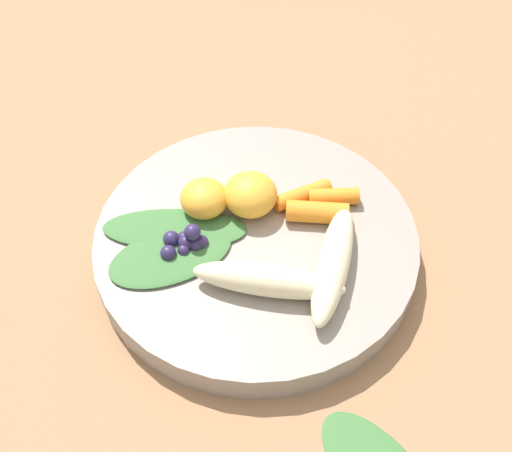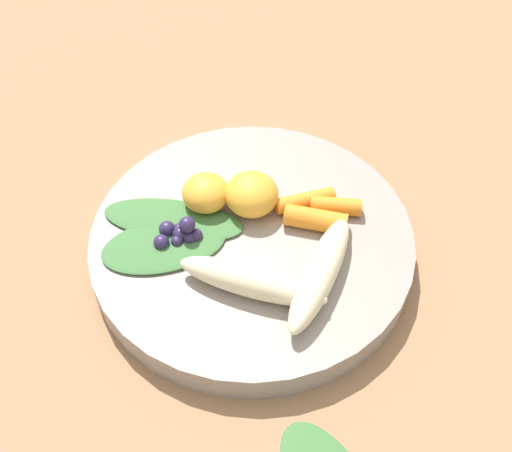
{
  "view_description": "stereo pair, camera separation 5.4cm",
  "coord_description": "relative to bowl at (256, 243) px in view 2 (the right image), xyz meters",
  "views": [
    {
      "loc": [
        0.35,
        -0.06,
        0.45
      ],
      "look_at": [
        0.0,
        0.0,
        0.04
      ],
      "focal_mm": 44.38,
      "sensor_mm": 36.0,
      "label": 1
    },
    {
      "loc": [
        0.35,
        -0.0,
        0.45
      ],
      "look_at": [
        0.0,
        0.0,
        0.04
      ],
      "focal_mm": 44.38,
      "sensor_mm": 36.0,
      "label": 2
    }
  ],
  "objects": [
    {
      "name": "carrot_mid_left",
      "position": [
        -0.02,
        0.07,
        0.02
      ],
      "size": [
        0.02,
        0.05,
        0.02
      ],
      "primitive_type": "cylinder",
      "rotation": [
        0.0,
        1.57,
        1.45
      ],
      "color": "orange",
      "rests_on": "bowl"
    },
    {
      "name": "bowl",
      "position": [
        0.0,
        0.0,
        0.0
      ],
      "size": [
        0.28,
        0.28,
        0.03
      ],
      "primitive_type": "cylinder",
      "color": "gray",
      "rests_on": "ground_plane"
    },
    {
      "name": "blueberry_pile",
      "position": [
        0.01,
        -0.06,
        0.02
      ],
      "size": [
        0.03,
        0.04,
        0.03
      ],
      "color": "#2D234C",
      "rests_on": "bowl"
    },
    {
      "name": "banana_peeled_left",
      "position": [
        0.05,
        0.05,
        0.03
      ],
      "size": [
        0.12,
        0.08,
        0.03
      ],
      "primitive_type": "ellipsoid",
      "rotation": [
        0.0,
        0.0,
        2.72
      ],
      "color": "beige",
      "rests_on": "bowl"
    },
    {
      "name": "carrot_mid_right",
      "position": [
        -0.03,
        0.05,
        0.02
      ],
      "size": [
        0.03,
        0.06,
        0.01
      ],
      "primitive_type": "cylinder",
      "rotation": [
        0.0,
        1.57,
        1.85
      ],
      "color": "orange",
      "rests_on": "bowl"
    },
    {
      "name": "banana_peeled_right",
      "position": [
        0.06,
        -0.0,
        0.03
      ],
      "size": [
        0.06,
        0.13,
        0.03
      ],
      "primitive_type": "ellipsoid",
      "rotation": [
        0.0,
        0.0,
        1.25
      ],
      "color": "beige",
      "rests_on": "bowl"
    },
    {
      "name": "ground_plane",
      "position": [
        0.0,
        0.0,
        -0.01
      ],
      "size": [
        2.4,
        2.4,
        0.0
      ],
      "primitive_type": "plane",
      "color": "#99704C"
    },
    {
      "name": "orange_segment_near",
      "position": [
        -0.03,
        -0.04,
        0.03
      ],
      "size": [
        0.04,
        0.04,
        0.03
      ],
      "primitive_type": "ellipsoid",
      "color": "#F4A833",
      "rests_on": "bowl"
    },
    {
      "name": "kale_leaf_right",
      "position": [
        0.01,
        -0.08,
        0.02
      ],
      "size": [
        0.09,
        0.12,
        0.0
      ],
      "primitive_type": "ellipsoid",
      "rotation": [
        0.0,
        0.0,
        4.97
      ],
      "color": "#3D7038",
      "rests_on": "bowl"
    },
    {
      "name": "orange_segment_far",
      "position": [
        -0.03,
        -0.0,
        0.03
      ],
      "size": [
        0.05,
        0.05,
        0.04
      ],
      "primitive_type": "ellipsoid",
      "color": "#F4A833",
      "rests_on": "bowl"
    },
    {
      "name": "kale_leaf_left",
      "position": [
        -0.01,
        -0.07,
        0.02
      ],
      "size": [
        0.07,
        0.13,
        0.0
      ],
      "primitive_type": "ellipsoid",
      "rotation": [
        0.0,
        0.0,
        4.52
      ],
      "color": "#3D7038",
      "rests_on": "bowl"
    },
    {
      "name": "carrot_front",
      "position": [
        -0.01,
        0.06,
        0.02
      ],
      "size": [
        0.03,
        0.06,
        0.02
      ],
      "primitive_type": "cylinder",
      "rotation": [
        0.0,
        1.57,
        1.33
      ],
      "color": "orange",
      "rests_on": "bowl"
    }
  ]
}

